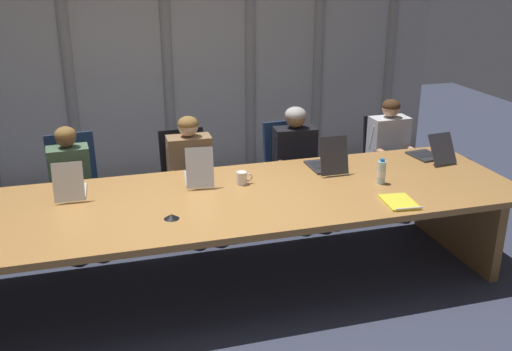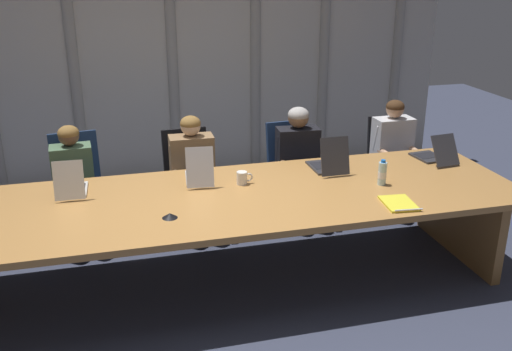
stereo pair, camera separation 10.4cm
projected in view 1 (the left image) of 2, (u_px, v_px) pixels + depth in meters
ground_plane at (215, 285)px, 4.63m from camera, size 13.15×13.15×0.00m
conference_table at (213, 214)px, 4.41m from camera, size 4.85×1.37×0.75m
curtain_backdrop at (164, 66)px, 6.48m from camera, size 6.57×0.17×2.66m
laptop_left_mid at (71, 189)px, 4.39m from camera, size 0.23×0.39×0.31m
laptop_center at (199, 175)px, 4.66m from camera, size 0.26×0.43×0.33m
laptop_right_mid at (327, 163)px, 4.94m from camera, size 0.25×0.42×0.33m
laptop_right_end at (431, 153)px, 5.21m from camera, size 0.28×0.46×0.27m
office_chair_left_mid at (78, 203)px, 5.30m from camera, size 0.60×0.60×0.96m
office_chair_center at (188, 192)px, 5.56m from camera, size 0.60×0.60×0.93m
office_chair_right_mid at (290, 182)px, 5.83m from camera, size 0.60×0.60×0.93m
office_chair_right_end at (386, 172)px, 6.11m from camera, size 0.60×0.61×0.90m
person_left_mid at (71, 183)px, 5.05m from camera, size 0.39×0.56×1.10m
person_center at (191, 169)px, 5.32m from camera, size 0.42×0.55×1.11m
person_right_mid at (297, 158)px, 5.59m from camera, size 0.44×0.57×1.13m
person_right_end at (392, 150)px, 5.85m from camera, size 0.40×0.55×1.14m
water_bottle_primary at (381, 172)px, 4.62m from camera, size 0.07×0.07×0.21m
coffee_mug_near at (242, 178)px, 4.63m from camera, size 0.13×0.09×0.10m
conference_mic_left_side at (172, 216)px, 4.02m from camera, size 0.11×0.11×0.03m
spiral_notepad at (399, 202)px, 4.28m from camera, size 0.25×0.33×0.03m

